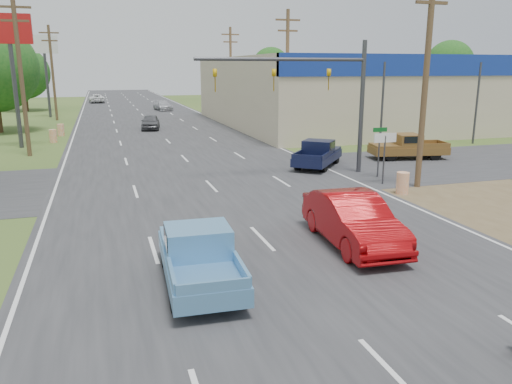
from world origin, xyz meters
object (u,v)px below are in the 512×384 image
object	(u,v)px
red_convertible	(353,220)
distant_car_grey	(151,122)
brown_pickup	(407,146)
distant_car_white	(97,99)
navy_pickup	(318,153)
blue_pickup	(198,254)
distant_car_silver	(163,106)

from	to	relation	value
red_convertible	distant_car_grey	bearing A→B (deg)	98.52
brown_pickup	distant_car_white	bearing A→B (deg)	27.98
brown_pickup	distant_car_grey	distance (m)	24.74
navy_pickup	distant_car_white	distance (m)	62.42
navy_pickup	distant_car_grey	bearing A→B (deg)	149.24
blue_pickup	distant_car_white	size ratio (longest dim) A/B	0.97
navy_pickup	distant_car_silver	bearing A→B (deg)	134.73
red_convertible	distant_car_silver	world-z (taller)	red_convertible
red_convertible	distant_car_silver	distance (m)	55.17
red_convertible	distant_car_silver	xyz separation A→B (m)	(0.62, 55.16, -0.18)
red_convertible	brown_pickup	bearing A→B (deg)	54.05
distant_car_grey	distant_car_white	xyz separation A→B (m)	(-4.84, 40.04, 0.00)
brown_pickup	distant_car_silver	world-z (taller)	brown_pickup
distant_car_grey	distant_car_white	world-z (taller)	distant_car_white
red_convertible	distant_car_white	bearing A→B (deg)	99.39
navy_pickup	distant_car_silver	xyz separation A→B (m)	(-3.79, 42.62, -0.13)
blue_pickup	brown_pickup	world-z (taller)	brown_pickup
navy_pickup	red_convertible	bearing A→B (deg)	-69.72
distant_car_grey	distant_car_silver	xyz separation A→B (m)	(3.74, 21.48, -0.04)
distant_car_silver	distant_car_white	world-z (taller)	distant_car_white
red_convertible	distant_car_white	distance (m)	74.15
distant_car_white	distant_car_grey	bearing A→B (deg)	92.60
brown_pickup	distant_car_silver	size ratio (longest dim) A/B	1.12
brown_pickup	distant_car_silver	distance (m)	43.16
blue_pickup	distant_car_grey	world-z (taller)	blue_pickup
distant_car_grey	distant_car_white	size ratio (longest dim) A/B	0.81
navy_pickup	distant_car_silver	distance (m)	42.79
navy_pickup	distant_car_grey	xyz separation A→B (m)	(-7.53, 21.14, -0.09)
distant_car_white	red_convertible	bearing A→B (deg)	91.86
blue_pickup	brown_pickup	size ratio (longest dim) A/B	0.96
brown_pickup	navy_pickup	bearing A→B (deg)	106.78
blue_pickup	distant_car_grey	bearing A→B (deg)	89.17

